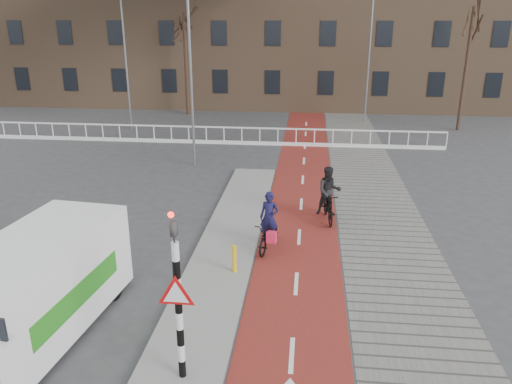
# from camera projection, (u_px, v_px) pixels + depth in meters

# --- Properties ---
(ground) EXTENTS (120.00, 120.00, 0.00)m
(ground) POSITION_uv_depth(u_px,v_px,m) (229.00, 323.00, 11.63)
(ground) COLOR #38383A
(ground) RESTS_ON ground
(bike_lane) EXTENTS (2.50, 60.00, 0.01)m
(bike_lane) POSITION_uv_depth(u_px,v_px,m) (302.00, 187.00, 20.85)
(bike_lane) COLOR maroon
(bike_lane) RESTS_ON ground
(sidewalk) EXTENTS (3.00, 60.00, 0.01)m
(sidewalk) POSITION_uv_depth(u_px,v_px,m) (370.00, 190.00, 20.57)
(sidewalk) COLOR slate
(sidewalk) RESTS_ON ground
(curb_island) EXTENTS (1.80, 16.00, 0.12)m
(curb_island) POSITION_uv_depth(u_px,v_px,m) (227.00, 246.00, 15.43)
(curb_island) COLOR gray
(curb_island) RESTS_ON ground
(traffic_signal) EXTENTS (0.80, 0.80, 3.68)m
(traffic_signal) POSITION_uv_depth(u_px,v_px,m) (177.00, 293.00, 9.14)
(traffic_signal) COLOR black
(traffic_signal) RESTS_ON curb_island
(bollard) EXTENTS (0.12, 0.12, 0.79)m
(bollard) POSITION_uv_depth(u_px,v_px,m) (234.00, 259.00, 13.62)
(bollard) COLOR #E7B40C
(bollard) RESTS_ON curb_island
(cyclist_near) EXTENTS (0.96, 1.83, 1.83)m
(cyclist_near) POSITION_uv_depth(u_px,v_px,m) (269.00, 230.00, 15.14)
(cyclist_near) COLOR black
(cyclist_near) RESTS_ON bike_lane
(cyclist_far) EXTENTS (0.91, 1.87, 1.96)m
(cyclist_far) POSITION_uv_depth(u_px,v_px,m) (329.00, 199.00, 17.17)
(cyclist_far) COLOR black
(cyclist_far) RESTS_ON bike_lane
(van) EXTENTS (2.61, 5.37, 2.23)m
(van) POSITION_uv_depth(u_px,v_px,m) (33.00, 289.00, 10.82)
(van) COLOR white
(van) RESTS_ON ground
(railing) EXTENTS (28.00, 0.10, 0.99)m
(railing) POSITION_uv_depth(u_px,v_px,m) (189.00, 138.00, 27.97)
(railing) COLOR silver
(railing) RESTS_ON ground
(townhouse_row) EXTENTS (46.00, 10.00, 15.90)m
(townhouse_row) POSITION_uv_depth(u_px,v_px,m) (254.00, 2.00, 39.31)
(townhouse_row) COLOR #7F6047
(townhouse_row) RESTS_ON ground
(tree_mid) EXTENTS (0.27, 0.27, 7.03)m
(tree_mid) POSITION_uv_depth(u_px,v_px,m) (186.00, 65.00, 35.15)
(tree_mid) COLOR black
(tree_mid) RESTS_ON ground
(tree_right) EXTENTS (0.21, 0.21, 7.31)m
(tree_right) POSITION_uv_depth(u_px,v_px,m) (466.00, 70.00, 30.04)
(tree_right) COLOR black
(tree_right) RESTS_ON ground
(streetlight_near) EXTENTS (0.12, 0.12, 8.53)m
(streetlight_near) POSITION_uv_depth(u_px,v_px,m) (191.00, 75.00, 22.47)
(streetlight_near) COLOR slate
(streetlight_near) RESTS_ON ground
(streetlight_left) EXTENTS (0.12, 0.12, 8.62)m
(streetlight_left) POSITION_uv_depth(u_px,v_px,m) (126.00, 59.00, 30.17)
(streetlight_left) COLOR slate
(streetlight_left) RESTS_ON ground
(streetlight_right) EXTENTS (0.12, 0.12, 8.87)m
(streetlight_right) POSITION_uv_depth(u_px,v_px,m) (369.00, 54.00, 32.29)
(streetlight_right) COLOR slate
(streetlight_right) RESTS_ON ground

